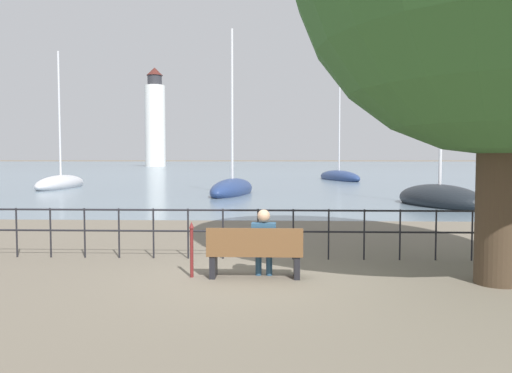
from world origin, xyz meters
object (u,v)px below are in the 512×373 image
Objects in this scene: harbor_lighthouse at (155,121)px; sailboat_0 at (232,189)px; seated_person_left at (264,240)px; sailboat_4 at (439,199)px; park_bench at (255,254)px; sailboat_2 at (339,177)px; closed_umbrella at (192,246)px; sailboat_1 at (61,184)px.

sailboat_0 is at bearing -73.98° from harbor_lighthouse.
seated_person_left is 120.49m from harbor_lighthouse.
sailboat_0 reaches higher than sailboat_4.
park_bench is 120.54m from harbor_lighthouse.
sailboat_4 is (1.18, -25.60, 0.00)m from sailboat_2.
seated_person_left is at bearing -75.57° from harbor_lighthouse.
seated_person_left is at bearing -135.95° from sailboat_4.
sailboat_1 is at bearing 117.70° from closed_umbrella.
sailboat_4 is at bearing -101.90° from sailboat_2.
closed_umbrella is 29.49m from sailboat_1.
closed_umbrella reaches higher than park_bench.
closed_umbrella is 20.05m from sailboat_0.
sailboat_2 reaches higher than park_bench.
closed_umbrella is 120.25m from harbor_lighthouse.
sailboat_2 is (8.60, 19.33, -0.02)m from sailboat_0.
closed_umbrella is 0.10× the size of sailboat_0.
closed_umbrella is 40.08m from sailboat_2.
sailboat_2 reaches higher than closed_umbrella.
harbor_lighthouse reaches higher than sailboat_4.
sailboat_1 is 1.11× the size of sailboat_4.
sailboat_0 reaches higher than closed_umbrella.
seated_person_left is 20.09m from sailboat_0.
park_bench is at bearing -113.91° from sailboat_2.
park_bench is at bearing -136.31° from sailboat_4.
sailboat_2 is at bearing 80.63° from park_bench.
sailboat_4 is at bearing -22.02° from sailboat_0.
harbor_lighthouse is (-27.64, 96.25, 11.19)m from sailboat_0.
sailboat_1 reaches higher than sailboat_0.
sailboat_4 is 109.71m from harbor_lighthouse.
seated_person_left is (0.15, 0.08, 0.24)m from park_bench.
sailboat_4 is at bearing 61.21° from seated_person_left.
seated_person_left is 0.12× the size of sailboat_2.
sailboat_1 is at bearing 119.90° from seated_person_left.
seated_person_left reaches higher than park_bench.
park_bench is 39.90m from sailboat_2.
sailboat_2 is at bearing 79.05° from closed_umbrella.
park_bench is at bearing -63.74° from sailboat_1.
sailboat_0 reaches higher than sailboat_2.
closed_umbrella is at bearing -76.53° from sailboat_0.
sailboat_0 is at bearing 130.17° from sailboat_4.
sailboat_2 is at bearing -64.77° from harbor_lighthouse.
sailboat_4 reaches higher than closed_umbrella.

